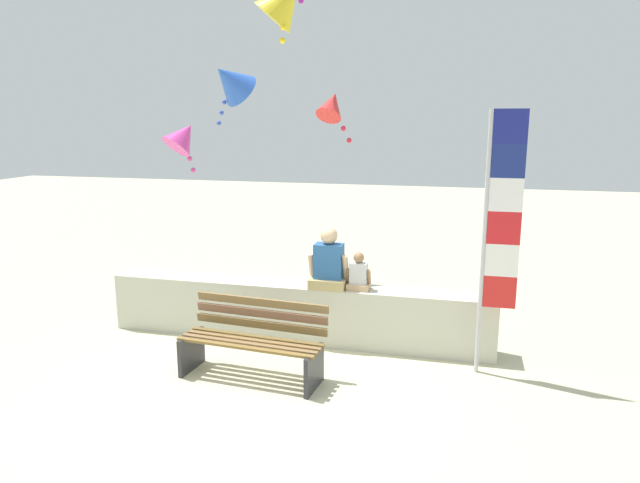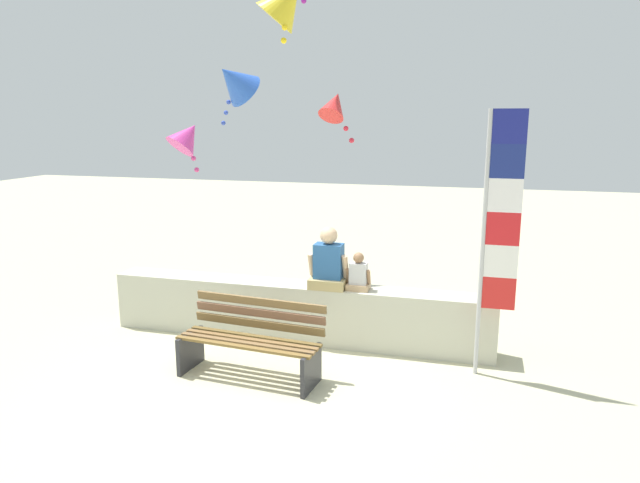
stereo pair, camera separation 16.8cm
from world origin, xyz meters
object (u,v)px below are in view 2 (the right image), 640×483
at_px(person_child, 358,275).
at_px(person_adult, 329,264).
at_px(kite_blue, 234,81).
at_px(kite_red, 335,105).
at_px(park_bench, 251,341).
at_px(kite_magenta, 187,136).
at_px(flag_banner, 496,225).
at_px(kite_yellow, 286,2).

bearing_deg(person_child, person_adult, -179.94).
xyz_separation_m(kite_blue, kite_red, (1.93, -0.59, -0.43)).
bearing_deg(person_adult, park_bench, -117.60).
xyz_separation_m(kite_red, kite_magenta, (-2.51, -0.08, -0.49)).
distance_m(person_adult, kite_red, 2.79).
height_order(kite_blue, kite_magenta, kite_blue).
height_order(person_child, kite_red, kite_red).
xyz_separation_m(park_bench, person_child, (1.02, 1.19, 0.56)).
bearing_deg(park_bench, person_adult, 62.40).
bearing_deg(flag_banner, person_child, 165.24).
height_order(park_bench, flag_banner, flag_banner).
bearing_deg(park_bench, kite_blue, 115.17).
bearing_deg(kite_red, person_child, -66.95).
xyz_separation_m(park_bench, flag_banner, (2.66, 0.75, 1.37)).
height_order(park_bench, person_child, person_child).
xyz_separation_m(person_child, kite_blue, (-2.72, 2.44, 2.62)).
relative_size(flag_banner, kite_yellow, 3.08).
bearing_deg(kite_magenta, kite_blue, 49.58).
height_order(kite_blue, kite_yellow, kite_yellow).
relative_size(person_child, kite_red, 0.57).
bearing_deg(kite_blue, kite_red, -17.09).
bearing_deg(kite_red, kite_magenta, -178.18).
distance_m(kite_blue, kite_yellow, 2.33).
xyz_separation_m(person_child, kite_yellow, (-1.24, 0.89, 3.53)).
height_order(flag_banner, kite_blue, kite_blue).
height_order(flag_banner, kite_yellow, kite_yellow).
distance_m(person_child, kite_red, 2.96).
bearing_deg(person_child, park_bench, -130.59).
height_order(kite_yellow, kite_red, kite_yellow).
xyz_separation_m(person_adult, kite_red, (-0.39, 1.84, 2.06)).
bearing_deg(person_adult, kite_yellow, 133.32).
height_order(park_bench, kite_blue, kite_blue).
height_order(person_child, kite_yellow, kite_yellow).
bearing_deg(kite_yellow, kite_blue, 133.77).
height_order(park_bench, kite_magenta, kite_magenta).
relative_size(kite_yellow, kite_magenta, 1.07).
bearing_deg(kite_blue, kite_yellow, -46.23).
bearing_deg(person_child, kite_blue, 138.12).
xyz_separation_m(flag_banner, kite_blue, (-4.37, 2.87, 1.80)).
bearing_deg(park_bench, kite_red, 85.63).
height_order(person_child, kite_blue, kite_blue).
bearing_deg(person_child, kite_magenta, 151.83).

